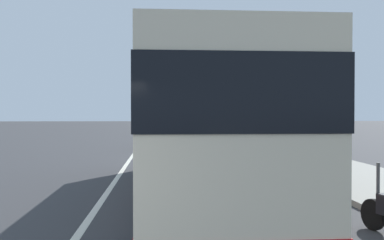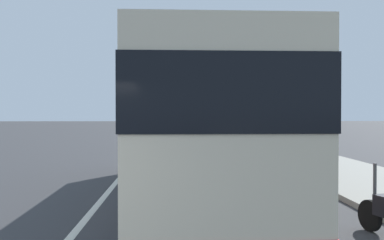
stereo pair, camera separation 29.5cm
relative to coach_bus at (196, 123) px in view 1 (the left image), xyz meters
The scene contains 5 objects.
sidewalk_curb 5.82m from the coach_bus, 71.37° to the right, with size 110.00×3.60×0.14m, color gray.
lane_divider_line 3.44m from the coach_bus, 52.42° to the left, with size 110.00×0.16×0.01m, color silver.
coach_bus is the anchor object (origin of this frame).
car_far_distant 15.63m from the coach_bus, ahead, with size 4.59×2.03×1.42m.
car_behind_bus 32.09m from the coach_bus, ahead, with size 4.77×2.11×1.42m.
Camera 1 is at (-2.78, -1.45, 2.11)m, focal length 41.67 mm.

